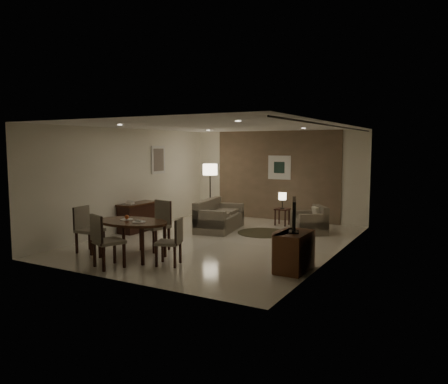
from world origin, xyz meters
The scene contains 31 objects.
room_shell centered at (0.00, 0.40, 1.35)m, with size 5.50×7.00×2.70m.
taupe_accent centered at (0.00, 3.48, 1.35)m, with size 3.96×0.03×2.70m, color #785E4A.
curtain_wall centered at (2.68, 0.00, 1.32)m, with size 0.08×6.70×2.58m, color beige, non-canonical shape.
curtain_rod centered at (2.68, 0.00, 2.64)m, with size 0.03×0.03×6.80m, color black.
art_back_frame centered at (0.10, 3.46, 1.60)m, with size 0.72×0.03×0.72m, color silver.
art_back_canvas centered at (0.10, 3.44, 1.60)m, with size 0.34×0.01×0.34m, color #1C3329.
art_left_frame centered at (-2.72, 1.20, 1.85)m, with size 0.03×0.60×0.80m, color silver.
art_left_canvas centered at (-2.71, 1.20, 1.85)m, with size 0.01×0.46×0.64m, color gray.
downlight_nl centered at (-1.40, -1.80, 2.69)m, with size 0.10×0.10×0.01m, color white.
downlight_nr centered at (1.40, -1.80, 2.69)m, with size 0.10×0.10×0.01m, color white.
downlight_fl centered at (-1.40, 1.80, 2.69)m, with size 0.10×0.10×0.01m, color white.
downlight_fr centered at (1.40, 1.80, 2.69)m, with size 0.10×0.10×0.01m, color white.
console_desk centered at (-2.49, 0.00, 0.38)m, with size 0.48×1.20×0.75m, color #412815, non-canonical shape.
telephone centered at (-2.49, -0.30, 0.80)m, with size 0.20×0.14×0.09m, color white, non-canonical shape.
tv_cabinet centered at (2.40, -1.50, 0.35)m, with size 0.48×0.90×0.70m, color brown, non-canonical shape.
flat_tv centered at (2.38, -1.50, 1.02)m, with size 0.06×0.88×0.60m, color black, non-canonical shape.
dining_table centered at (-0.78, -2.20, 0.37)m, with size 1.59×0.99×0.74m, color #412815, non-canonical shape.
chair_near centered at (-0.67, -2.97, 0.50)m, with size 0.48×0.48×1.00m, color #796D5D, non-canonical shape.
chair_far centered at (-0.78, -1.48, 0.53)m, with size 0.51×0.51×1.06m, color #796D5D, non-canonical shape.
chair_left centered at (-1.84, -2.31, 0.49)m, with size 0.47×0.47×0.97m, color #796D5D, non-canonical shape.
chair_right centered at (0.20, -2.31, 0.44)m, with size 0.43×0.43×0.89m, color #796D5D, non-canonical shape.
plate_a centered at (-0.96, -2.15, 0.75)m, with size 0.26×0.26×0.02m, color white.
plate_b centered at (-0.56, -2.25, 0.75)m, with size 0.26×0.26×0.02m, color white.
fruit_apple centered at (-0.96, -2.15, 0.81)m, with size 0.09×0.09×0.09m, color #9A3711.
napkin centered at (-0.56, -2.25, 0.78)m, with size 0.12×0.08×0.03m, color white.
round_rug centered at (0.52, 1.38, 0.01)m, with size 1.34×1.34×0.01m, color #423D25.
sofa centered at (-0.70, 1.20, 0.40)m, with size 0.86×1.71×0.81m, color #796D5D, non-canonical shape.
armchair centered at (1.57, 1.88, 0.36)m, with size 0.80×0.76×0.71m, color #796D5D, non-canonical shape.
side_table centered at (0.52, 2.68, 0.24)m, with size 0.38×0.38×0.48m, color black, non-canonical shape.
table_lamp centered at (0.52, 2.68, 0.73)m, with size 0.22×0.22×0.50m, color #FFEAC1, non-canonical shape.
floor_lamp centered at (-1.66, 2.32, 0.86)m, with size 0.43×0.43×1.71m, color #FFE5B7, non-canonical shape.
Camera 1 is at (5.03, -8.85, 2.24)m, focal length 35.00 mm.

